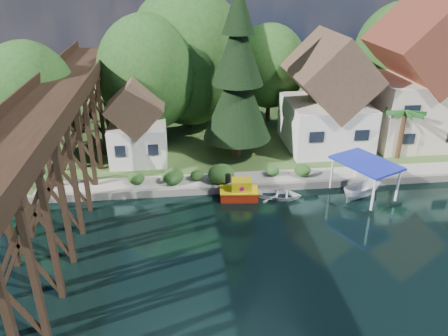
{
  "coord_description": "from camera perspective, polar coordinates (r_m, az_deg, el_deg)",
  "views": [
    {
      "loc": [
        -7.44,
        -23.29,
        16.95
      ],
      "look_at": [
        -4.11,
        6.0,
        3.17
      ],
      "focal_mm": 35.0,
      "sensor_mm": 36.0,
      "label": 1
    }
  ],
  "objects": [
    {
      "name": "shed",
      "position": [
        40.16,
        -11.25,
        5.48
      ],
      "size": [
        5.09,
        5.4,
        7.85
      ],
      "color": "white",
      "rests_on": "bank"
    },
    {
      "name": "bank",
      "position": [
        60.14,
        0.9,
        8.92
      ],
      "size": [
        140.0,
        52.0,
        0.5
      ],
      "primitive_type": "cube",
      "color": "#324E1F",
      "rests_on": "ground"
    },
    {
      "name": "boat_white_a",
      "position": [
        35.17,
        7.27,
        -3.31
      ],
      "size": [
        4.12,
        3.47,
        0.73
      ],
      "primitive_type": "imported",
      "rotation": [
        0.0,
        0.0,
        1.26
      ],
      "color": "white",
      "rests_on": "ground"
    },
    {
      "name": "house_center",
      "position": [
        47.37,
        23.78,
        10.11
      ],
      "size": [
        8.65,
        9.18,
        13.89
      ],
      "color": "beige",
      "rests_on": "bank"
    },
    {
      "name": "bg_trees",
      "position": [
        46.35,
        4.27,
        12.95
      ],
      "size": [
        49.9,
        13.3,
        10.57
      ],
      "color": "#382314",
      "rests_on": "bank"
    },
    {
      "name": "house_left",
      "position": [
        43.49,
        13.33,
        8.62
      ],
      "size": [
        7.64,
        8.64,
        11.02
      ],
      "color": "white",
      "rests_on": "bank"
    },
    {
      "name": "trestle_bridge",
      "position": [
        31.91,
        -21.56,
        1.9
      ],
      "size": [
        4.12,
        44.18,
        9.3
      ],
      "color": "black",
      "rests_on": "ground"
    },
    {
      "name": "palm_tree",
      "position": [
        42.65,
        22.58,
        6.54
      ],
      "size": [
        4.44,
        4.44,
        4.91
      ],
      "color": "#382314",
      "rests_on": "bank"
    },
    {
      "name": "conifer",
      "position": [
        39.11,
        1.81,
        11.68
      ],
      "size": [
        6.26,
        6.26,
        15.41
      ],
      "color": "#382314",
      "rests_on": "bank"
    },
    {
      "name": "ground",
      "position": [
        29.75,
        9.36,
        -10.07
      ],
      "size": [
        140.0,
        140.0,
        0.0
      ],
      "primitive_type": "plane",
      "color": "black",
      "rests_on": "ground"
    },
    {
      "name": "shrubs",
      "position": [
        36.26,
        -1.34,
        -0.65
      ],
      "size": [
        15.76,
        2.47,
        1.7
      ],
      "color": "#1D3F16",
      "rests_on": "bank"
    },
    {
      "name": "seawall",
      "position": [
        37.24,
        12.16,
        -2.1
      ],
      "size": [
        60.0,
        0.4,
        0.62
      ],
      "primitive_type": "cube",
      "color": "slate",
      "rests_on": "ground"
    },
    {
      "name": "boat_canopy",
      "position": [
        36.17,
        17.74,
        -1.8
      ],
      "size": [
        5.09,
        5.82,
        3.13
      ],
      "color": "silver",
      "rests_on": "ground"
    },
    {
      "name": "tugboat",
      "position": [
        34.62,
        2.04,
        -3.04
      ],
      "size": [
        3.17,
        1.94,
        2.2
      ],
      "color": "red",
      "rests_on": "ground"
    },
    {
      "name": "promenade",
      "position": [
        38.89,
        14.41,
        -0.77
      ],
      "size": [
        50.0,
        2.6,
        0.06
      ],
      "primitive_type": "cube",
      "color": "gray",
      "rests_on": "bank"
    }
  ]
}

